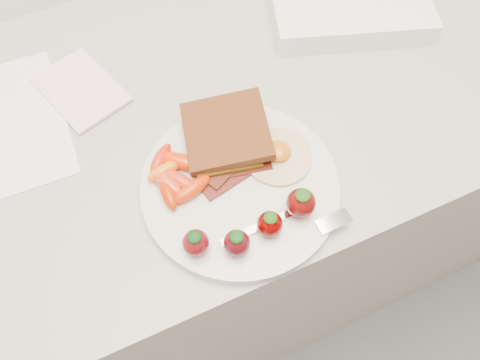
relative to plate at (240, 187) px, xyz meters
name	(u,v)px	position (x,y,z in m)	size (l,w,h in m)	color
counter	(221,217)	(0.02, 0.17, -0.46)	(2.00, 0.60, 0.90)	gray
plate	(240,187)	(0.00, 0.00, 0.00)	(0.27, 0.27, 0.02)	silver
toast_lower	(224,147)	(0.00, 0.06, 0.02)	(0.09, 0.09, 0.01)	#322008
toast_upper	(226,131)	(0.01, 0.07, 0.03)	(0.12, 0.12, 0.01)	#471F0C
fried_egg	(278,155)	(0.07, 0.02, 0.01)	(0.10, 0.10, 0.02)	beige
bacon_strips	(235,171)	(0.00, 0.02, 0.01)	(0.11, 0.07, 0.01)	#500C0D
baby_carrots	(173,176)	(-0.08, 0.04, 0.02)	(0.08, 0.10, 0.02)	orange
strawberries	(257,225)	(-0.01, -0.07, 0.03)	(0.18, 0.05, 0.05)	#61090F
fork	(294,224)	(0.04, -0.08, 0.01)	(0.17, 0.05, 0.00)	silver
paper_sheet	(0,126)	(-0.28, 0.24, -0.01)	(0.19, 0.25, 0.00)	white
notepad	(81,89)	(-0.15, 0.26, 0.00)	(0.10, 0.14, 0.01)	white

